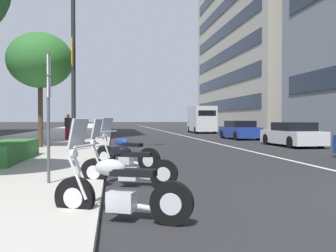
{
  "coord_description": "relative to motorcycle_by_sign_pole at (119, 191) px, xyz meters",
  "views": [
    {
      "loc": [
        -5.36,
        6.18,
        1.45
      ],
      "look_at": [
        17.73,
        2.72,
        1.03
      ],
      "focal_mm": 39.4,
      "sensor_mm": 36.0,
      "label": 1
    }
  ],
  "objects": [
    {
      "name": "motorcycle_under_tarp",
      "position": [
        2.68,
        -0.2,
        -0.0
      ],
      "size": [
        0.87,
        2.07,
        1.46
      ],
      "rotation": [
        0.0,
        0.0,
        1.26
      ],
      "color": "black",
      "rests_on": "ground"
    },
    {
      "name": "street_tree_mid_sidewalk",
      "position": [
        12.71,
        3.44,
        3.77
      ],
      "size": [
        3.03,
        3.03,
        5.35
      ],
      "color": "#473323",
      "rests_on": "sidewalk_right_plaza"
    },
    {
      "name": "lane_centre_stripe",
      "position": [
        35.1,
        -6.1,
        -0.43
      ],
      "size": [
        110.0,
        0.16,
        0.01
      ],
      "primitive_type": "cube",
      "color": "silver",
      "rests_on": "ground"
    },
    {
      "name": "clipped_hedge_bed",
      "position": [
        7.02,
        3.38,
        0.01
      ],
      "size": [
        4.22,
        1.1,
        0.59
      ],
      "primitive_type": "cube",
      "color": "#337033",
      "rests_on": "sidewalk_right_plaza"
    },
    {
      "name": "delivery_van_ahead",
      "position": [
        32.91,
        -9.23,
        1.05
      ],
      "size": [
        5.5,
        2.34,
        2.79
      ],
      "rotation": [
        0.0,
        0.0,
        -0.03
      ],
      "color": "silver",
      "rests_on": "ground"
    },
    {
      "name": "parking_sign_by_curb",
      "position": [
        2.51,
        1.37,
        1.38
      ],
      "size": [
        0.32,
        0.06,
        2.65
      ],
      "color": "#47494C",
      "rests_on": "sidewalk_right_plaza"
    },
    {
      "name": "car_approaching_light",
      "position": [
        13.33,
        -9.47,
        0.18
      ],
      "size": [
        4.31,
        1.87,
        1.29
      ],
      "rotation": [
        0.0,
        0.0,
        0.02
      ],
      "color": "silver",
      "rests_on": "ground"
    },
    {
      "name": "sidewalk_right_plaza",
      "position": [
        30.1,
        4.46,
        -0.36
      ],
      "size": [
        160.0,
        8.36,
        0.15
      ],
      "primitive_type": "cube",
      "color": "#B2ADA3",
      "rests_on": "ground"
    },
    {
      "name": "street_lamp_with_banners",
      "position": [
        10.74,
        1.44,
        5.03
      ],
      "size": [
        1.26,
        2.24,
        9.16
      ],
      "color": "#232326",
      "rests_on": "sidewalk_right_plaza"
    },
    {
      "name": "motorcycle_nearest_camera",
      "position": [
        5.21,
        -0.27,
        0.02
      ],
      "size": [
        1.5,
        1.79,
        1.5
      ],
      "rotation": [
        0.0,
        0.0,
        0.88
      ],
      "color": "black",
      "rests_on": "ground"
    },
    {
      "name": "car_mid_block_traffic",
      "position": [
        20.62,
        -9.1,
        0.21
      ],
      "size": [
        4.26,
        1.97,
        1.35
      ],
      "rotation": [
        0.0,
        0.0,
        0.04
      ],
      "color": "navy",
      "rests_on": "ground"
    },
    {
      "name": "motorcycle_by_sign_pole",
      "position": [
        0.0,
        0.0,
        0.0
      ],
      "size": [
        0.98,
        1.95,
        1.46
      ],
      "rotation": [
        0.0,
        0.0,
        1.16
      ],
      "color": "black",
      "rests_on": "ground"
    },
    {
      "name": "pedestrian_on_plaza",
      "position": [
        18.86,
        2.89,
        0.54
      ],
      "size": [
        0.45,
        0.48,
        1.64
      ],
      "rotation": [
        0.0,
        0.0,
        5.65
      ],
      "color": "maroon",
      "rests_on": "sidewalk_right_plaza"
    }
  ]
}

